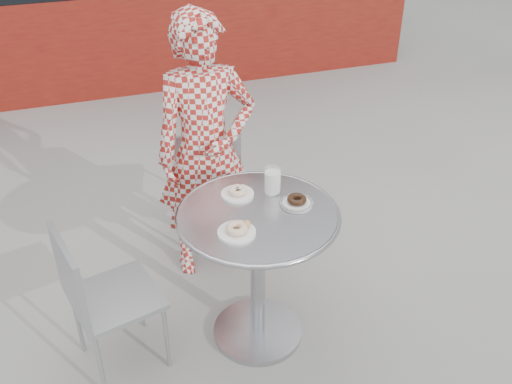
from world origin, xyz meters
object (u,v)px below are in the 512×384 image
object	(u,v)px
chair_left	(118,324)
bistro_table	(258,246)
seated_person	(206,151)
plate_checker	(297,202)
plate_near	(237,230)
chair_far	(210,202)
milk_cup	(273,181)
plate_far	(237,192)

from	to	relation	value
chair_left	bistro_table	bearing A→B (deg)	-107.75
seated_person	plate_checker	size ratio (longest dim) A/B	9.66
plate_near	plate_checker	xyz separation A→B (m)	(0.34, 0.13, -0.00)
bistro_table	chair_far	world-z (taller)	chair_far
plate_checker	milk_cup	distance (m)	0.17
plate_near	chair_far	bearing A→B (deg)	82.80
chair_left	seated_person	bearing A→B (deg)	-59.27
bistro_table	plate_checker	world-z (taller)	plate_checker
chair_far	plate_far	world-z (taller)	plate_far
chair_left	milk_cup	size ratio (longest dim) A/B	6.05
seated_person	milk_cup	xyz separation A→B (m)	(0.21, -0.53, 0.07)
plate_checker	seated_person	bearing A→B (deg)	112.59
chair_far	plate_near	world-z (taller)	plate_near
plate_far	milk_cup	world-z (taller)	milk_cup
chair_far	bistro_table	bearing A→B (deg)	102.08
chair_left	plate_checker	world-z (taller)	plate_checker
bistro_table	seated_person	world-z (taller)	seated_person
chair_left	plate_far	world-z (taller)	plate_far
plate_far	plate_checker	distance (m)	0.30
chair_left	seated_person	distance (m)	1.05
bistro_table	seated_person	xyz separation A→B (m)	(-0.08, 0.68, 0.19)
chair_far	chair_left	distance (m)	1.17
seated_person	plate_checker	distance (m)	0.73
plate_far	milk_cup	xyz separation A→B (m)	(0.17, -0.03, 0.05)
plate_checker	milk_cup	bearing A→B (deg)	117.83
chair_left	plate_far	size ratio (longest dim) A/B	5.08
plate_near	plate_checker	distance (m)	0.37
plate_near	seated_person	bearing A→B (deg)	85.38
seated_person	milk_cup	bearing A→B (deg)	-68.12
plate_checker	plate_far	bearing A→B (deg)	145.33
chair_far	seated_person	world-z (taller)	seated_person
chair_far	plate_near	distance (m)	1.24
milk_cup	plate_checker	bearing A→B (deg)	-62.17
chair_far	chair_left	bearing A→B (deg)	63.80
plate_checker	milk_cup	world-z (taller)	milk_cup
plate_far	plate_checker	bearing A→B (deg)	-34.67
chair_left	plate_checker	bearing A→B (deg)	-106.07
bistro_table	chair_far	xyz separation A→B (m)	(-0.00, 0.97, -0.35)
plate_checker	chair_left	bearing A→B (deg)	177.42
bistro_table	chair_far	bearing A→B (deg)	90.18
plate_near	milk_cup	world-z (taller)	milk_cup
plate_far	milk_cup	bearing A→B (deg)	-10.32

